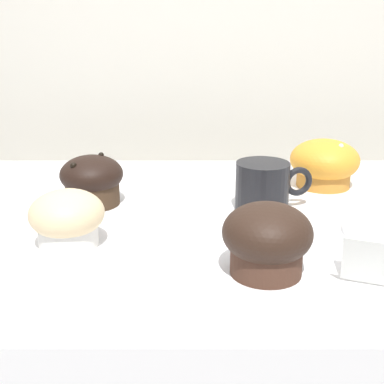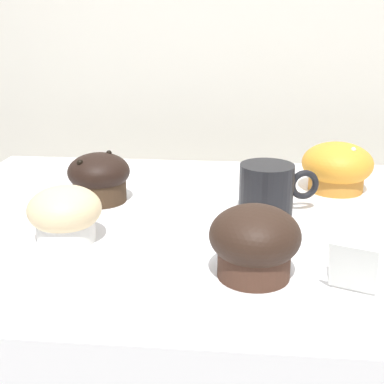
{
  "view_description": "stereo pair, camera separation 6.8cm",
  "coord_description": "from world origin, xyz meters",
  "px_view_note": "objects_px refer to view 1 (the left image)",
  "views": [
    {
      "loc": [
        -0.09,
        -0.73,
        1.21
      ],
      "look_at": [
        -0.09,
        -0.01,
        0.97
      ],
      "focal_mm": 50.0,
      "sensor_mm": 36.0,
      "label": 1
    },
    {
      "loc": [
        -0.02,
        -0.73,
        1.21
      ],
      "look_at": [
        -0.09,
        -0.01,
        0.97
      ],
      "focal_mm": 50.0,
      "sensor_mm": 36.0,
      "label": 2
    }
  ],
  "objects_px": {
    "muffin_back_left": "(325,164)",
    "coffee_cup": "(264,185)",
    "muffin_front_center": "(92,180)",
    "muffin_back_right": "(68,218)",
    "muffin_front_left": "(267,239)"
  },
  "relations": [
    {
      "from": "muffin_front_center",
      "to": "coffee_cup",
      "type": "relative_size",
      "value": 0.81
    },
    {
      "from": "muffin_front_center",
      "to": "coffee_cup",
      "type": "bearing_deg",
      "value": -6.2
    },
    {
      "from": "muffin_back_right",
      "to": "muffin_front_left",
      "type": "xyz_separation_m",
      "value": [
        0.24,
        -0.08,
        0.01
      ]
    },
    {
      "from": "muffin_back_left",
      "to": "coffee_cup",
      "type": "height_order",
      "value": "muffin_back_left"
    },
    {
      "from": "muffin_front_center",
      "to": "muffin_front_left",
      "type": "distance_m",
      "value": 0.34
    },
    {
      "from": "muffin_front_left",
      "to": "coffee_cup",
      "type": "height_order",
      "value": "muffin_front_left"
    },
    {
      "from": "muffin_front_center",
      "to": "muffin_front_left",
      "type": "height_order",
      "value": "muffin_front_left"
    },
    {
      "from": "muffin_front_left",
      "to": "coffee_cup",
      "type": "xyz_separation_m",
      "value": [
        0.02,
        0.21,
        -0.0
      ]
    },
    {
      "from": "muffin_back_right",
      "to": "coffee_cup",
      "type": "relative_size",
      "value": 0.8
    },
    {
      "from": "muffin_front_center",
      "to": "muffin_back_left",
      "type": "xyz_separation_m",
      "value": [
        0.38,
        0.09,
        0.0
      ]
    },
    {
      "from": "muffin_front_center",
      "to": "muffin_back_right",
      "type": "bearing_deg",
      "value": -91.36
    },
    {
      "from": "muffin_front_center",
      "to": "coffee_cup",
      "type": "distance_m",
      "value": 0.27
    },
    {
      "from": "muffin_front_left",
      "to": "muffin_front_center",
      "type": "bearing_deg",
      "value": 135.57
    },
    {
      "from": "muffin_back_left",
      "to": "muffin_front_left",
      "type": "xyz_separation_m",
      "value": [
        -0.14,
        -0.33,
        0.0
      ]
    },
    {
      "from": "muffin_back_left",
      "to": "coffee_cup",
      "type": "bearing_deg",
      "value": -134.88
    }
  ]
}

